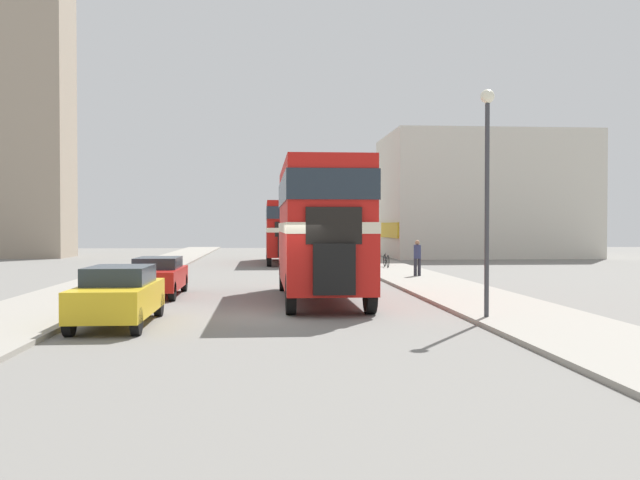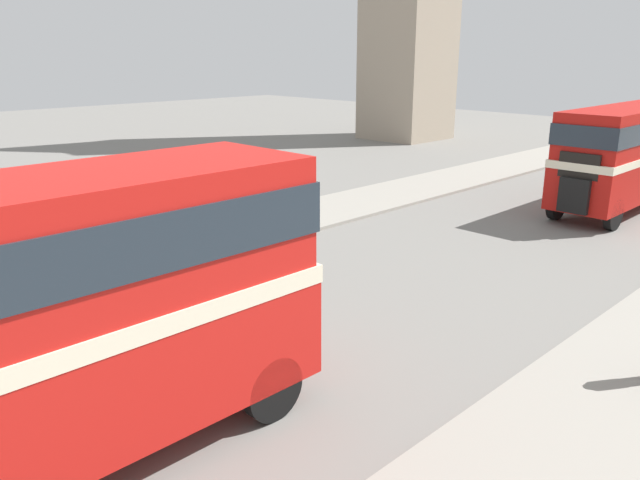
# 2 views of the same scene
# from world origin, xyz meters

# --- Properties ---
(double_decker_bus) EXTENTS (2.53, 9.48, 4.43)m
(double_decker_bus) POSITION_xyz_m (1.58, 3.83, 2.64)
(double_decker_bus) COLOR red
(double_decker_bus) RESTS_ON ground_plane
(bus_distant) EXTENTS (2.38, 10.90, 4.00)m
(bus_distant) POSITION_xyz_m (1.11, 27.97, 2.41)
(bus_distant) COLOR #B2140F
(bus_distant) RESTS_ON ground_plane
(car_parked_mid) EXTENTS (1.65, 4.39, 1.36)m
(car_parked_mid) POSITION_xyz_m (-3.99, 5.77, 0.72)
(car_parked_mid) COLOR red
(car_parked_mid) RESTS_ON ground_plane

